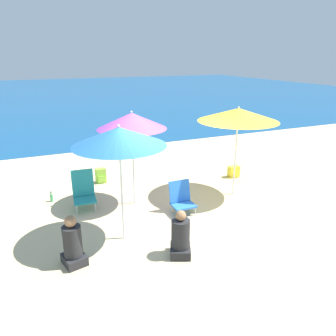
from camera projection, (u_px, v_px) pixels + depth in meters
name	position (u px, v px, depth m)	size (l,w,h in m)	color
ground_plane	(170.00, 217.00, 7.09)	(60.00, 60.00, 0.00)	#D1BA89
sea_water	(54.00, 94.00, 29.57)	(60.00, 40.00, 0.01)	navy
beach_umbrella_yellow	(238.00, 115.00, 7.60)	(1.90, 1.90, 2.21)	white
beach_umbrella_purple	(132.00, 121.00, 7.13)	(1.54, 1.54, 2.18)	white
beach_umbrella_blue	(119.00, 137.00, 5.63)	(1.66, 1.66, 2.20)	white
beach_chair_teal	(84.00, 191.00, 7.46)	(0.53, 0.59, 0.86)	silver
beach_chair_blue	(181.00, 198.00, 7.24)	(0.49, 0.48, 0.70)	silver
person_seated_near	(181.00, 237.00, 5.65)	(0.49, 0.52, 0.86)	#262628
person_seated_far	(73.00, 245.00, 5.39)	(0.42, 0.47, 0.89)	#262628
backpack_yellow	(234.00, 172.00, 9.39)	(0.31, 0.21, 0.32)	yellow
backpack_lime	(101.00, 176.00, 8.95)	(0.27, 0.21, 0.40)	#8ECC3D
water_bottle	(52.00, 198.00, 7.82)	(0.07, 0.07, 0.25)	#4CB266
seagull	(131.00, 146.00, 12.10)	(0.27, 0.11, 0.23)	gold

